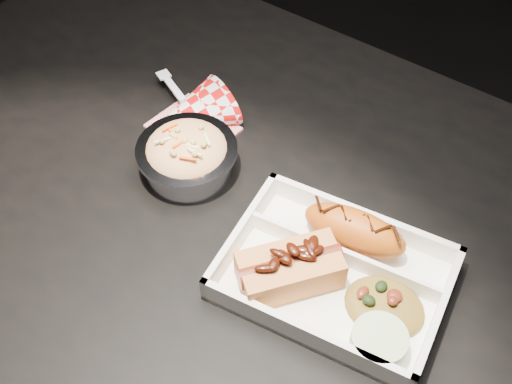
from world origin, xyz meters
TOP-DOWN VIEW (x-y plane):
  - dining_table at (0.00, 0.00)m, footprint 1.20×0.80m
  - food_tray at (0.15, -0.01)m, footprint 0.27×0.21m
  - fried_pastry at (0.14, 0.04)m, footprint 0.13×0.07m
  - hotdog at (0.11, -0.04)m, footprint 0.12×0.13m
  - fried_rice_mound at (0.22, -0.01)m, footprint 0.10×0.09m
  - cupcake_liner at (0.23, -0.06)m, footprint 0.06×0.06m
  - foil_coleslaw_cup at (-0.09, 0.02)m, footprint 0.13×0.13m
  - napkin_fork at (-0.15, 0.10)m, footprint 0.16×0.14m

SIDE VIEW (x-z plane):
  - dining_table at x=0.00m, z-range 0.28..1.03m
  - food_tray at x=0.15m, z-range 0.74..0.78m
  - napkin_fork at x=-0.15m, z-range 0.72..0.82m
  - cupcake_liner at x=0.23m, z-range 0.76..0.79m
  - fried_rice_mound at x=0.22m, z-range 0.76..0.79m
  - foil_coleslaw_cup at x=-0.09m, z-range 0.75..0.82m
  - fried_pastry at x=0.14m, z-range 0.76..0.81m
  - hotdog at x=0.11m, z-range 0.75..0.81m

